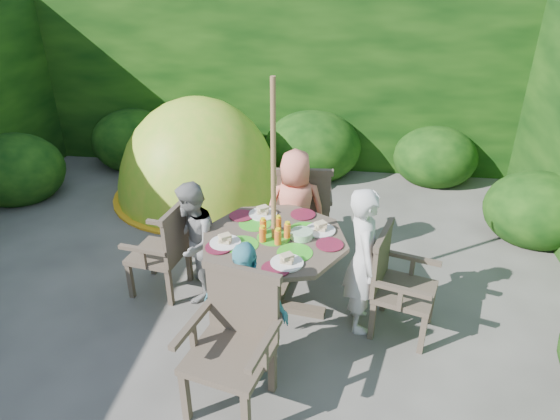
# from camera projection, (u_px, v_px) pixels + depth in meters

# --- Properties ---
(ground) EXTENTS (60.00, 60.00, 0.00)m
(ground) POSITION_uv_depth(u_px,v_px,m) (222.00, 306.00, 4.80)
(ground) COLOR #494641
(ground) RESTS_ON ground
(hedge_enclosure) EXTENTS (9.00, 9.00, 2.50)m
(hedge_enclosure) POSITION_uv_depth(u_px,v_px,m) (245.00, 137.00, 5.39)
(hedge_enclosure) COLOR black
(hedge_enclosure) RESTS_ON ground
(patio_table) EXTENTS (1.51, 1.51, 0.94)m
(patio_table) POSITION_uv_depth(u_px,v_px,m) (274.00, 249.00, 4.48)
(patio_table) COLOR #3C3227
(patio_table) RESTS_ON ground
(parasol_pole) EXTENTS (0.05, 0.05, 2.20)m
(parasol_pole) POSITION_uv_depth(u_px,v_px,m) (274.00, 206.00, 4.27)
(parasol_pole) COLOR brown
(parasol_pole) RESTS_ON ground
(garden_chair_right) EXTENTS (0.63, 0.67, 0.93)m
(garden_chair_right) POSITION_uv_depth(u_px,v_px,m) (397.00, 282.00, 4.31)
(garden_chair_right) COLOR #3C3227
(garden_chair_right) RESTS_ON ground
(garden_chair_left) EXTENTS (0.56, 0.61, 0.91)m
(garden_chair_left) POSITION_uv_depth(u_px,v_px,m) (165.00, 248.00, 4.81)
(garden_chair_left) COLOR #3C3227
(garden_chair_left) RESTS_ON ground
(garden_chair_back) EXTENTS (0.66, 0.60, 1.02)m
(garden_chair_back) POSITION_uv_depth(u_px,v_px,m) (303.00, 207.00, 5.46)
(garden_chair_back) COLOR #3C3227
(garden_chair_back) RESTS_ON ground
(garden_chair_front) EXTENTS (0.73, 0.68, 1.03)m
(garden_chair_front) POSITION_uv_depth(u_px,v_px,m) (234.00, 340.00, 3.60)
(garden_chair_front) COLOR #3C3227
(garden_chair_front) RESTS_ON ground
(child_right) EXTENTS (0.38, 0.53, 1.36)m
(child_right) POSITION_uv_depth(u_px,v_px,m) (363.00, 261.00, 4.28)
(child_right) COLOR silver
(child_right) RESTS_ON ground
(child_left) EXTENTS (0.54, 0.65, 1.20)m
(child_left) POSITION_uv_depth(u_px,v_px,m) (192.00, 243.00, 4.69)
(child_left) COLOR gray
(child_left) RESTS_ON ground
(child_back) EXTENTS (0.71, 0.53, 1.30)m
(child_back) POSITION_uv_depth(u_px,v_px,m) (295.00, 210.00, 5.17)
(child_back) COLOR #F17E63
(child_back) RESTS_ON ground
(child_front) EXTENTS (0.75, 0.44, 1.20)m
(child_front) POSITION_uv_depth(u_px,v_px,m) (245.00, 310.00, 3.82)
(child_front) COLOR #53B0C1
(child_front) RESTS_ON ground
(dome_tent) EXTENTS (2.83, 2.83, 2.72)m
(dome_tent) POSITION_uv_depth(u_px,v_px,m) (200.00, 194.00, 7.00)
(dome_tent) COLOR #86CC27
(dome_tent) RESTS_ON ground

